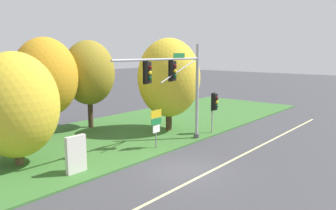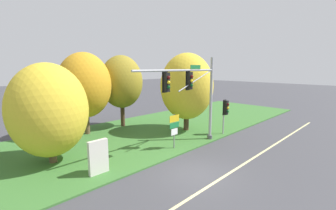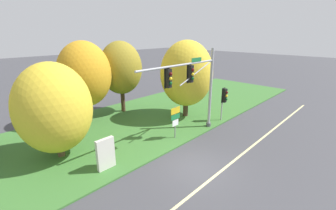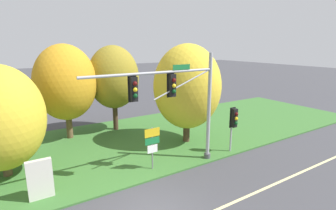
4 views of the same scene
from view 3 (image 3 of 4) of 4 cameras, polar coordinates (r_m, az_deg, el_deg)
name	(u,v)px [view 3 (image 3 of 4)]	position (r m, az deg, el deg)	size (l,w,h in m)	color
ground_plane	(198,167)	(14.12, 7.67, -15.40)	(160.00, 160.00, 0.00)	#3D3D42
lane_stripe	(215,176)	(13.58, 11.93, -17.14)	(36.00, 0.16, 0.01)	beige
grass_verge	(119,128)	(19.46, -12.31, -5.74)	(48.00, 11.50, 0.10)	#386B2D
traffic_signal_mast	(195,82)	(16.62, 6.77, 5.79)	(7.79, 0.49, 6.52)	#9EA0A5
pedestrian_signal_near_kerb	(224,97)	(20.41, 14.10, 1.89)	(0.46, 0.55, 3.02)	#9EA0A5
route_sign_post	(175,118)	(16.63, 1.88, -3.33)	(0.94, 0.08, 2.47)	slate
tree_left_of_mast	(54,108)	(15.27, -26.96, -0.76)	(4.49, 4.49, 6.05)	brown
tree_behind_signpost	(85,74)	(20.48, -20.42, 7.29)	(4.45, 4.45, 7.03)	brown
tree_mid_verge	(121,68)	(22.32, -11.89, 9.16)	(4.05, 4.05, 6.92)	#423021
tree_tall_centre	(186,74)	(20.69, 4.70, 7.90)	(4.79, 4.79, 7.05)	#423021
info_kiosk	(106,154)	(13.74, -15.56, -11.88)	(1.10, 0.24, 1.90)	beige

